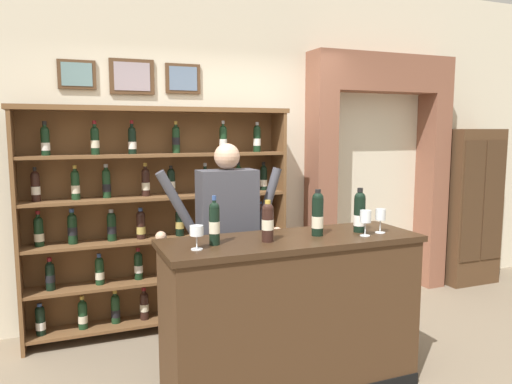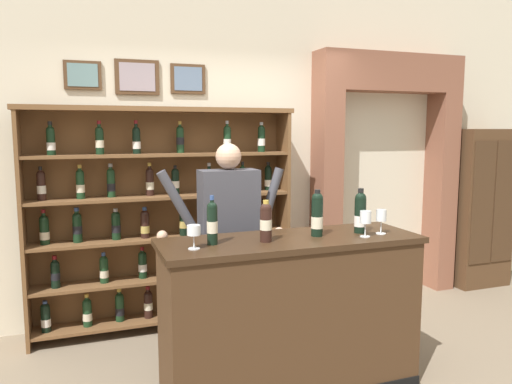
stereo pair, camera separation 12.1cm
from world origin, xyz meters
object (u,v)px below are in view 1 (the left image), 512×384
object	(u,v)px
tasting_counter	(291,314)
tasting_bottle_brunello	(360,212)
wine_glass_left	(380,216)
tasting_bottle_prosecco	(268,221)
wine_glass_spare	(365,218)
shopkeeper	(227,227)
tasting_bottle_vin_santo	(318,214)
wine_glass_center	(197,232)
side_cabinet	(467,206)
wine_shelf	(159,216)
tasting_bottle_chianti	(215,223)

from	to	relation	value
tasting_counter	tasting_bottle_brunello	world-z (taller)	tasting_bottle_brunello
tasting_counter	wine_glass_left	world-z (taller)	wine_glass_left
tasting_bottle_prosecco	wine_glass_spare	distance (m)	0.68
shopkeeper	tasting_bottle_vin_santo	world-z (taller)	shopkeeper
tasting_bottle_vin_santo	wine_glass_center	world-z (taller)	tasting_bottle_vin_santo
tasting_bottle_brunello	wine_glass_center	distance (m)	1.18
tasting_bottle_vin_santo	wine_glass_left	bearing A→B (deg)	-11.23
tasting_bottle_prosecco	tasting_counter	bearing A→B (deg)	12.52
side_cabinet	shopkeeper	xyz separation A→B (m)	(-3.17, -0.78, 0.14)
wine_shelf	tasting_bottle_chianti	size ratio (longest dim) A/B	7.53
tasting_bottle_chianti	tasting_bottle_prosecco	xyz separation A→B (m)	(0.34, -0.04, -0.01)
side_cabinet	wine_glass_left	bearing A→B (deg)	-147.06
wine_shelf	wine_glass_left	xyz separation A→B (m)	(1.24, -1.44, 0.16)
tasting_bottle_chianti	wine_glass_center	distance (m)	0.16
tasting_counter	wine_glass_left	bearing A→B (deg)	-8.36
wine_shelf	tasting_bottle_brunello	xyz separation A→B (m)	(1.13, -1.36, 0.18)
tasting_bottle_chianti	tasting_bottle_brunello	size ratio (longest dim) A/B	1.00
tasting_bottle_prosecco	tasting_bottle_vin_santo	xyz separation A→B (m)	(0.38, 0.04, 0.02)
tasting_bottle_chianti	wine_glass_center	size ratio (longest dim) A/B	2.11
wine_glass_center	wine_glass_left	bearing A→B (deg)	-0.65
wine_shelf	tasting_bottle_brunello	size ratio (longest dim) A/B	7.49
tasting_bottle_chianti	wine_glass_left	world-z (taller)	tasting_bottle_chianti
tasting_bottle_brunello	tasting_bottle_chianti	bearing A→B (deg)	179.69
wine_glass_center	tasting_counter	bearing A→B (deg)	6.64
shopkeeper	wine_glass_center	xyz separation A→B (m)	(-0.42, -0.69, 0.13)
side_cabinet	shopkeeper	distance (m)	3.27
tasting_bottle_vin_santo	wine_glass_center	bearing A→B (deg)	-175.11
tasting_bottle_brunello	wine_glass_center	xyz separation A→B (m)	(-1.18, -0.07, -0.04)
wine_shelf	shopkeeper	size ratio (longest dim) A/B	1.39
wine_shelf	wine_glass_spare	distance (m)	1.85
shopkeeper	tasting_bottle_brunello	xyz separation A→B (m)	(0.76, -0.63, 0.17)
tasting_bottle_chianti	tasting_bottle_brunello	xyz separation A→B (m)	(1.05, -0.01, 0.00)
side_cabinet	tasting_bottle_vin_santo	size ratio (longest dim) A/B	5.63
wine_glass_left	wine_glass_spare	world-z (taller)	wine_glass_spare
tasting_bottle_vin_santo	wine_glass_center	distance (m)	0.86
side_cabinet	tasting_bottle_chianti	size ratio (longest dim) A/B	5.75
wine_glass_center	wine_shelf	bearing A→B (deg)	88.00
tasting_bottle_vin_santo	wine_glass_spare	xyz separation A→B (m)	(0.29, -0.13, -0.03)
wine_glass_spare	wine_glass_left	bearing A→B (deg)	15.94
wine_glass_left	wine_glass_spare	xyz separation A→B (m)	(-0.15, -0.04, 0.00)
shopkeeper	wine_glass_center	size ratio (longest dim) A/B	11.42
wine_shelf	wine_glass_left	world-z (taller)	wine_shelf
shopkeeper	tasting_bottle_brunello	size ratio (longest dim) A/B	5.38
shopkeeper	tasting_bottle_brunello	distance (m)	1.00
wine_shelf	side_cabinet	xyz separation A→B (m)	(3.55, 0.05, -0.13)
shopkeeper	wine_glass_spare	distance (m)	1.05
shopkeeper	tasting_bottle_prosecco	world-z (taller)	shopkeeper
shopkeeper	wine_shelf	bearing A→B (deg)	117.07
tasting_counter	shopkeeper	size ratio (longest dim) A/B	1.05
tasting_bottle_chianti	wine_glass_spare	bearing A→B (deg)	-7.48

